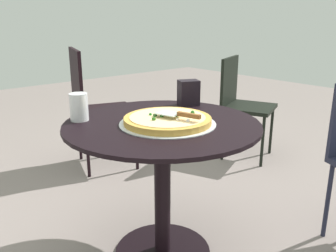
{
  "coord_description": "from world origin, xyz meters",
  "views": [
    {
      "loc": [
        -1.21,
        1.01,
        1.15
      ],
      "look_at": [
        -0.04,
        -0.0,
        0.68
      ],
      "focal_mm": 38.64,
      "sensor_mm": 36.0,
      "label": 1
    }
  ],
  "objects_px": {
    "drinking_cup": "(79,107)",
    "patio_chair_far": "(94,101)",
    "patio_table": "(162,161)",
    "pizza_on_tray": "(168,120)",
    "pizza_server": "(179,114)",
    "patio_chair_corner": "(241,100)",
    "napkin_dispenser": "(188,93)"
  },
  "relations": [
    {
      "from": "drinking_cup",
      "to": "patio_chair_far",
      "type": "relative_size",
      "value": 0.14
    },
    {
      "from": "patio_table",
      "to": "drinking_cup",
      "type": "relative_size",
      "value": 7.06
    },
    {
      "from": "pizza_on_tray",
      "to": "pizza_server",
      "type": "height_order",
      "value": "pizza_server"
    },
    {
      "from": "drinking_cup",
      "to": "pizza_on_tray",
      "type": "bearing_deg",
      "value": -138.8
    },
    {
      "from": "drinking_cup",
      "to": "patio_chair_corner",
      "type": "height_order",
      "value": "patio_chair_corner"
    },
    {
      "from": "napkin_dispenser",
      "to": "patio_chair_corner",
      "type": "bearing_deg",
      "value": -132.08
    },
    {
      "from": "pizza_on_tray",
      "to": "patio_chair_corner",
      "type": "relative_size",
      "value": 0.52
    },
    {
      "from": "drinking_cup",
      "to": "napkin_dispenser",
      "type": "distance_m",
      "value": 0.6
    },
    {
      "from": "napkin_dispenser",
      "to": "patio_chair_corner",
      "type": "height_order",
      "value": "patio_chair_corner"
    },
    {
      "from": "patio_table",
      "to": "patio_chair_corner",
      "type": "bearing_deg",
      "value": -65.9
    },
    {
      "from": "drinking_cup",
      "to": "napkin_dispenser",
      "type": "bearing_deg",
      "value": -100.45
    },
    {
      "from": "patio_table",
      "to": "pizza_server",
      "type": "distance_m",
      "value": 0.27
    },
    {
      "from": "patio_table",
      "to": "pizza_server",
      "type": "xyz_separation_m",
      "value": [
        -0.1,
        -0.01,
        0.25
      ]
    },
    {
      "from": "patio_table",
      "to": "patio_chair_corner",
      "type": "distance_m",
      "value": 1.5
    },
    {
      "from": "patio_table",
      "to": "patio_chair_corner",
      "type": "height_order",
      "value": "patio_chair_corner"
    },
    {
      "from": "pizza_on_tray",
      "to": "patio_chair_far",
      "type": "xyz_separation_m",
      "value": [
        1.24,
        -0.32,
        -0.18
      ]
    },
    {
      "from": "pizza_on_tray",
      "to": "napkin_dispenser",
      "type": "height_order",
      "value": "napkin_dispenser"
    },
    {
      "from": "patio_chair_far",
      "to": "patio_chair_corner",
      "type": "relative_size",
      "value": 1.11
    },
    {
      "from": "patio_table",
      "to": "pizza_server",
      "type": "relative_size",
      "value": 4.15
    },
    {
      "from": "patio_chair_far",
      "to": "patio_chair_corner",
      "type": "bearing_deg",
      "value": -119.54
    },
    {
      "from": "napkin_dispenser",
      "to": "patio_chair_far",
      "type": "bearing_deg",
      "value": -65.57
    },
    {
      "from": "pizza_on_tray",
      "to": "patio_chair_far",
      "type": "height_order",
      "value": "patio_chair_far"
    },
    {
      "from": "drinking_cup",
      "to": "pizza_server",
      "type": "bearing_deg",
      "value": -142.98
    },
    {
      "from": "pizza_server",
      "to": "drinking_cup",
      "type": "distance_m",
      "value": 0.46
    },
    {
      "from": "patio_chair_far",
      "to": "patio_chair_corner",
      "type": "height_order",
      "value": "patio_chair_far"
    },
    {
      "from": "drinking_cup",
      "to": "patio_chair_corner",
      "type": "distance_m",
      "value": 1.69
    },
    {
      "from": "napkin_dispenser",
      "to": "patio_chair_far",
      "type": "xyz_separation_m",
      "value": [
        1.04,
        -0.0,
        -0.23
      ]
    },
    {
      "from": "pizza_server",
      "to": "patio_chair_corner",
      "type": "xyz_separation_m",
      "value": [
        0.71,
        -1.36,
        -0.26
      ]
    },
    {
      "from": "pizza_server",
      "to": "patio_chair_far",
      "type": "height_order",
      "value": "patio_chair_far"
    },
    {
      "from": "napkin_dispenser",
      "to": "patio_table",
      "type": "bearing_deg",
      "value": 51.5
    },
    {
      "from": "patio_table",
      "to": "pizza_on_tray",
      "type": "relative_size",
      "value": 2.06
    },
    {
      "from": "pizza_server",
      "to": "napkin_dispenser",
      "type": "relative_size",
      "value": 1.6
    }
  ]
}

